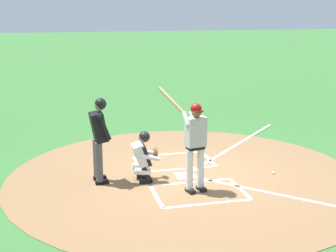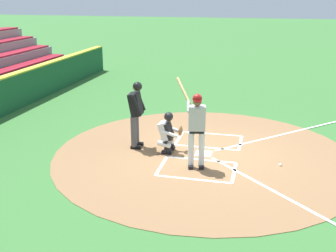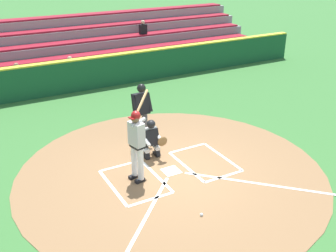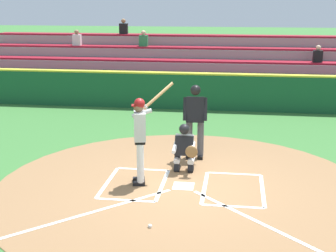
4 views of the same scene
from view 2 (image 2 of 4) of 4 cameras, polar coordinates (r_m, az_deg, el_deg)
The scene contains 7 objects.
ground_plane at distance 11.17m, azimuth 4.94°, elevation -3.85°, with size 120.00×120.00×0.00m, color #387033.
dirt_circle at distance 11.16m, azimuth 4.94°, elevation -3.83°, with size 8.00×8.00×0.01m, color olive.
home_plate_and_chalk at distance 11.08m, azimuth 9.46°, elevation -4.14°, with size 7.93×4.91×0.01m.
batter at distance 9.94m, azimuth 3.91°, elevation 0.11°, with size 0.85×0.87×2.13m.
catcher at distance 11.05m, azimuth 0.03°, elevation -0.75°, with size 0.59×0.61×1.13m.
plate_umpire at distance 11.29m, azimuth -4.44°, elevation 2.19°, with size 0.60×0.44×1.86m.
baseball at distance 10.73m, azimuth 15.23°, elevation -5.18°, with size 0.07×0.07×0.07m, color white.
Camera 2 is at (10.26, 1.48, 4.16)m, focal length 44.24 mm.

